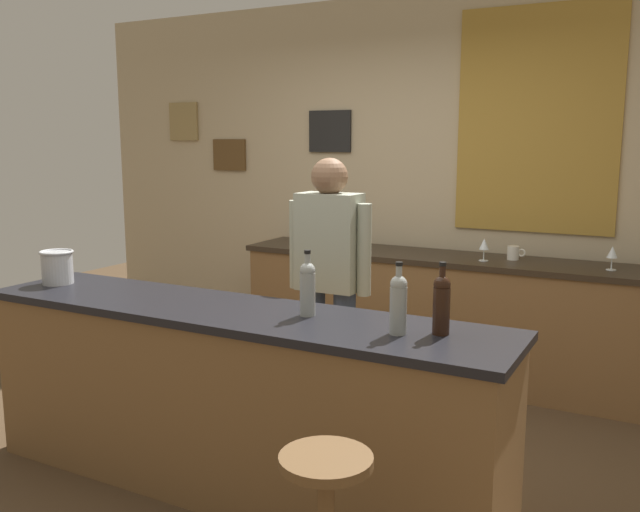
% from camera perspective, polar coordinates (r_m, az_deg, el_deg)
% --- Properties ---
extents(ground_plane, '(10.00, 10.00, 0.00)m').
position_cam_1_polar(ground_plane, '(3.93, -3.62, -16.25)').
color(ground_plane, '#4C3823').
extents(back_wall, '(6.00, 0.09, 2.80)m').
position_cam_1_polar(back_wall, '(5.36, 7.93, 6.42)').
color(back_wall, tan).
rests_on(back_wall, ground_plane).
extents(bar_counter, '(2.75, 0.60, 0.92)m').
position_cam_1_polar(bar_counter, '(3.44, -7.28, -11.83)').
color(bar_counter, brown).
rests_on(bar_counter, ground_plane).
extents(side_counter, '(3.04, 0.56, 0.90)m').
position_cam_1_polar(side_counter, '(5.04, 10.24, -5.01)').
color(side_counter, brown).
rests_on(side_counter, ground_plane).
extents(bartender, '(0.52, 0.21, 1.62)m').
position_cam_1_polar(bartender, '(3.94, 0.78, -1.74)').
color(bartender, '#384766').
rests_on(bartender, ground_plane).
extents(wine_bottle_a, '(0.07, 0.07, 0.31)m').
position_cam_1_polar(wine_bottle_a, '(3.12, -1.05, -2.59)').
color(wine_bottle_a, '#999E99').
rests_on(wine_bottle_a, bar_counter).
extents(wine_bottle_b, '(0.07, 0.07, 0.31)m').
position_cam_1_polar(wine_bottle_b, '(2.84, 6.58, -3.87)').
color(wine_bottle_b, '#999E99').
rests_on(wine_bottle_b, bar_counter).
extents(wine_bottle_c, '(0.07, 0.07, 0.31)m').
position_cam_1_polar(wine_bottle_c, '(2.87, 10.15, -3.84)').
color(wine_bottle_c, black).
rests_on(wine_bottle_c, bar_counter).
extents(ice_bucket, '(0.19, 0.19, 0.19)m').
position_cam_1_polar(ice_bucket, '(4.09, -21.15, -0.82)').
color(ice_bucket, '#B7BABF').
rests_on(ice_bucket, bar_counter).
extents(wine_glass_a, '(0.07, 0.07, 0.16)m').
position_cam_1_polar(wine_glass_a, '(5.19, 0.38, 1.88)').
color(wine_glass_a, silver).
rests_on(wine_glass_a, side_counter).
extents(wine_glass_b, '(0.07, 0.07, 0.16)m').
position_cam_1_polar(wine_glass_b, '(4.77, 13.58, 0.90)').
color(wine_glass_b, silver).
rests_on(wine_glass_b, side_counter).
extents(wine_glass_c, '(0.07, 0.07, 0.16)m').
position_cam_1_polar(wine_glass_c, '(4.69, 23.28, 0.23)').
color(wine_glass_c, silver).
rests_on(wine_glass_c, side_counter).
extents(coffee_mug, '(0.13, 0.08, 0.09)m').
position_cam_1_polar(coffee_mug, '(4.88, 15.91, 0.26)').
color(coffee_mug, silver).
rests_on(coffee_mug, side_counter).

